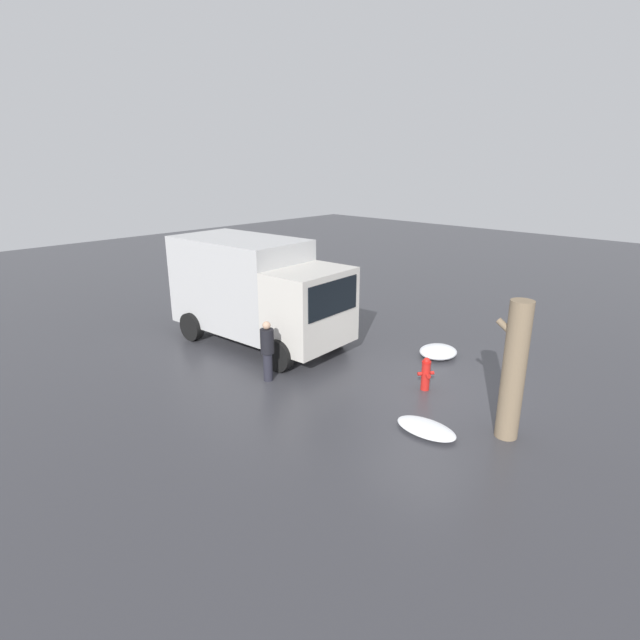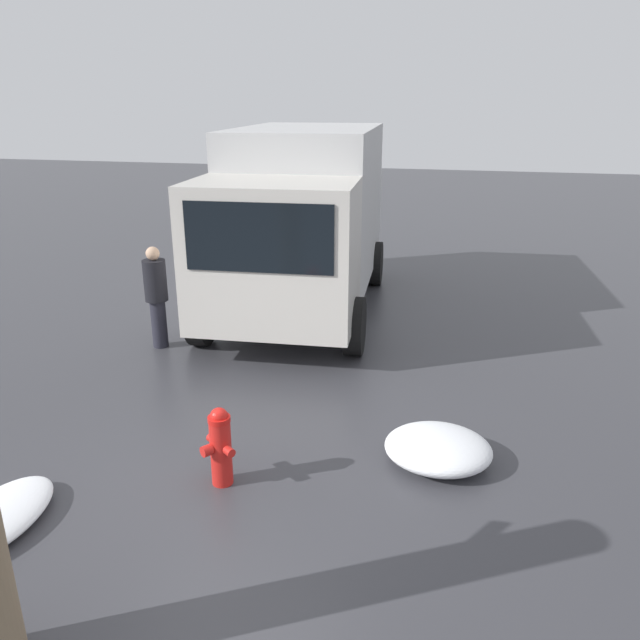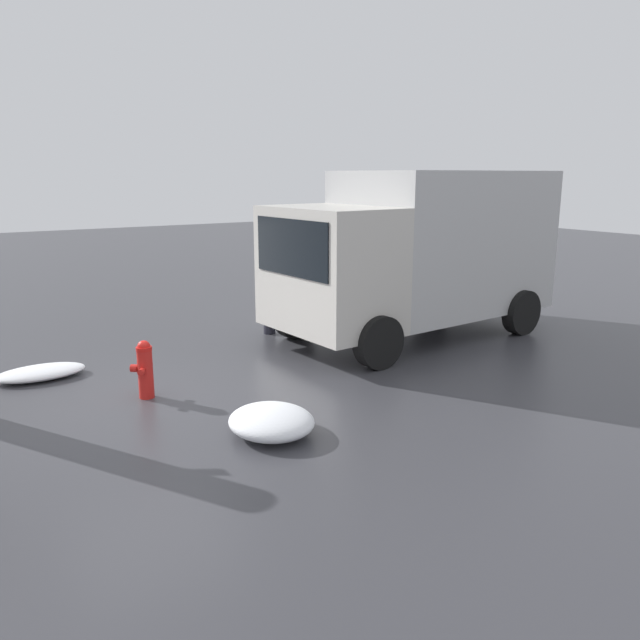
% 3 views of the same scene
% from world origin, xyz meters
% --- Properties ---
extents(ground_plane, '(60.00, 60.00, 0.00)m').
position_xyz_m(ground_plane, '(0.00, 0.00, 0.00)').
color(ground_plane, '#38383D').
extents(fire_hydrant, '(0.36, 0.39, 0.85)m').
position_xyz_m(fire_hydrant, '(-0.00, 0.00, 0.44)').
color(fire_hydrant, red).
rests_on(fire_hydrant, ground_plane).
extents(delivery_truck, '(5.92, 3.02, 3.22)m').
position_xyz_m(delivery_truck, '(5.71, 0.64, 1.73)').
color(delivery_truck, beige).
rests_on(delivery_truck, ground_plane).
extents(pedestrian, '(0.35, 0.35, 1.61)m').
position_xyz_m(pedestrian, '(3.27, 2.33, 0.88)').
color(pedestrian, '#23232D').
rests_on(pedestrian, ground_plane).
extents(snow_pile_by_hydrant, '(1.04, 1.15, 0.33)m').
position_xyz_m(snow_pile_by_hydrant, '(0.89, -2.13, 0.17)').
color(snow_pile_by_hydrant, white).
rests_on(snow_pile_by_hydrant, ground_plane).
extents(snow_pile_curbside, '(1.36, 0.75, 0.19)m').
position_xyz_m(snow_pile_curbside, '(-1.14, 1.77, 0.09)').
color(snow_pile_curbside, white).
rests_on(snow_pile_curbside, ground_plane).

